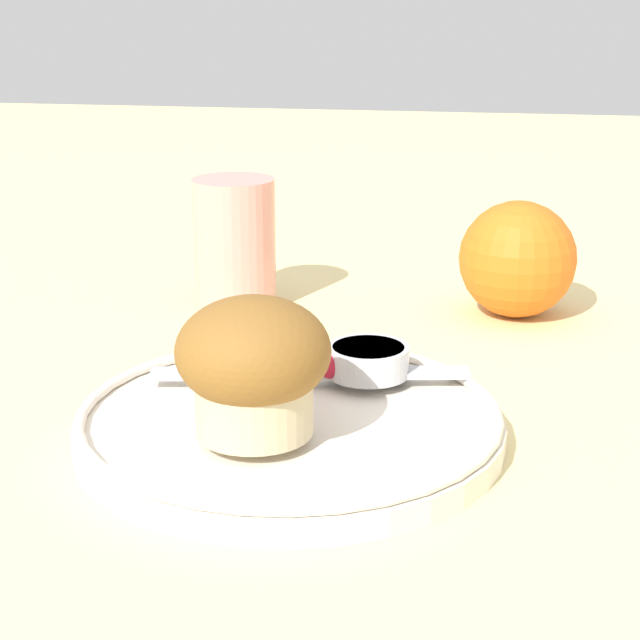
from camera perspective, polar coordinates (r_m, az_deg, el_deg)
The scene contains 8 objects.
ground_plane at distance 0.60m, azimuth -0.77°, elevation -6.49°, with size 3.00×3.00×0.00m, color beige.
plate at distance 0.59m, azimuth -1.69°, elevation -5.70°, with size 0.24×0.24×0.02m.
muffin at distance 0.55m, azimuth -3.58°, elevation -2.39°, with size 0.08×0.08×0.07m.
cream_ramekin at distance 0.63m, azimuth 2.59°, elevation -2.08°, with size 0.05×0.05×0.02m.
berry_pair at distance 0.63m, azimuth -0.19°, elevation -2.34°, with size 0.03×0.02×0.02m.
butter_knife at distance 0.63m, azimuth -0.53°, elevation -2.85°, with size 0.19×0.05×0.00m.
orange_fruit at distance 0.81m, azimuth 10.49°, elevation 3.21°, with size 0.09×0.09×0.09m.
juice_glass at distance 0.82m, azimuth -4.57°, elevation 4.09°, with size 0.06×0.06×0.10m.
Camera 1 is at (0.10, -0.53, 0.25)m, focal length 60.00 mm.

